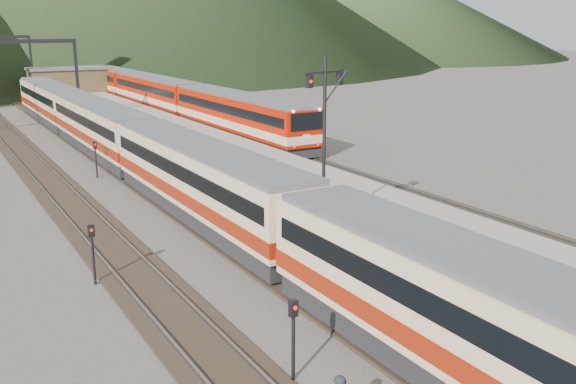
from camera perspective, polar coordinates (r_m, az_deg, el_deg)
track_main at (r=48.32m, az=-16.07°, el=3.20°), size 2.60×200.00×0.23m
track_far at (r=47.40m, az=-21.92°, el=2.50°), size 2.60×200.00×0.23m
track_second at (r=52.23m, az=-3.75°, el=4.56°), size 2.60×200.00×0.23m
platform at (r=48.02m, az=-9.02°, el=4.05°), size 8.00×100.00×1.00m
gantry_near at (r=61.78m, az=-22.58°, el=10.20°), size 9.55×0.25×8.00m
station_shed at (r=86.03m, az=-18.98°, el=9.44°), size 9.40×4.40×3.10m
main_train at (r=39.35m, az=-12.91°, el=3.60°), size 2.72×74.62×3.32m
second_train at (r=72.09m, az=-11.67°, el=8.68°), size 3.05×62.43×3.72m
signal_mast at (r=25.53m, az=3.25°, el=5.83°), size 2.14×0.73×6.98m
short_signal_a at (r=17.09m, az=0.48°, el=-12.09°), size 0.24×0.19×2.27m
short_signal_b at (r=41.09m, az=-16.74°, el=3.21°), size 0.23×0.17×2.27m
short_signal_c at (r=24.11m, az=-17.00°, el=-4.64°), size 0.23×0.18×2.27m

